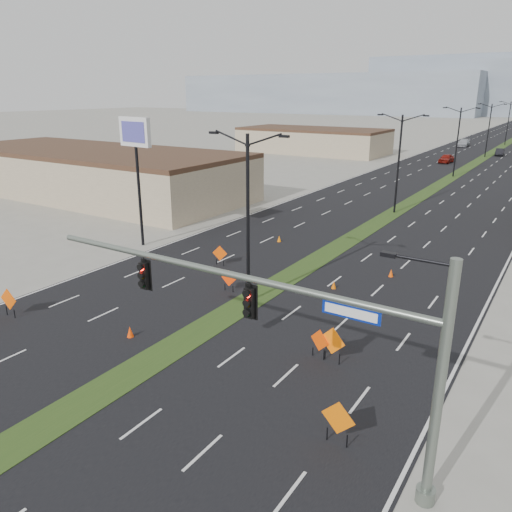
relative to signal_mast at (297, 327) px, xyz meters
The scene contains 27 objects.
ground 10.01m from the signal_mast, 166.85° to the right, with size 600.00×600.00×0.00m, color gray.
road_surface 98.49m from the signal_mast, 94.99° to the left, with size 25.00×400.00×0.02m, color black.
median_strip 98.49m from the signal_mast, 94.99° to the left, with size 2.00×400.00×0.04m, color #244016.
building_sw_near 51.83m from the signal_mast, 147.26° to the left, with size 40.00×16.00×5.00m, color tan.
building_sw_far 92.41m from the signal_mast, 116.04° to the left, with size 30.00×14.00×4.50m, color tan.
mesa_west 306.35m from the signal_mast, 114.82° to the left, with size 180.00×50.00×22.00m, color gray.
mesa_backdrop 320.53m from the signal_mast, 96.91° to the left, with size 140.00×50.00×32.00m, color gray.
signal_mast is the anchor object (origin of this frame).
streetlight_0 13.18m from the signal_mast, 130.54° to the left, with size 5.15×0.24×10.02m.
streetlight_1 38.96m from the signal_mast, 102.69° to the left, with size 5.15×0.24×10.02m.
streetlight_2 66.56m from the signal_mast, 97.39° to the left, with size 5.15×0.24×10.02m.
streetlight_3 94.39m from the signal_mast, 95.20° to the left, with size 5.15×0.24×10.02m.
streetlight_4 122.30m from the signal_mast, 94.01° to the left, with size 5.15×0.24×10.02m.
car_left 82.48m from the signal_mast, 99.11° to the left, with size 1.85×4.60×1.57m, color maroon.
car_mid 98.65m from the signal_mast, 93.81° to the left, with size 1.45×4.15×1.37m, color black.
car_far 113.94m from the signal_mast, 98.21° to the left, with size 2.28×5.60×1.62m, color #ADB1B7.
construction_sign_0 19.19m from the signal_mast, behind, with size 1.29×0.13×1.71m.
construction_sign_1 15.59m from the signal_mast, 134.40° to the left, with size 1.08×0.10×1.44m.
construction_sign_2 20.56m from the signal_mast, 134.04° to the left, with size 1.10×0.34×1.51m.
construction_sign_3 7.66m from the signal_mast, 107.90° to the left, with size 1.07×0.39×1.48m.
construction_sign_4 4.07m from the signal_mast, 39.08° to the left, with size 1.33×0.11×1.77m.
construction_sign_5 7.33m from the signal_mast, 102.12° to the left, with size 1.35×0.27×1.82m.
cone_0 12.43m from the signal_mast, 165.61° to the left, with size 0.36×0.36×0.60m, color #F73D05.
cone_1 16.28m from the signal_mast, 108.95° to the left, with size 0.32×0.32×0.53m, color #E25C04.
cone_2 19.65m from the signal_mast, 97.98° to the left, with size 0.33×0.33×0.56m, color #F14A05.
cone_3 26.24m from the signal_mast, 121.23° to the left, with size 0.33×0.33×0.55m, color orange.
pole_sign_west 27.46m from the signal_mast, 146.00° to the left, with size 3.38×0.72×10.32m.
Camera 1 is at (15.44, -11.26, 12.16)m, focal length 35.00 mm.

